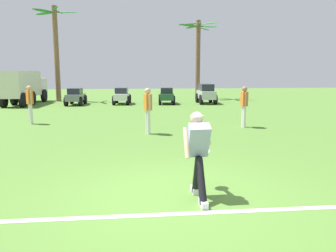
# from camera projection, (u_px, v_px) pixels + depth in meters

# --- Properties ---
(ground_plane) EXTENTS (80.00, 80.00, 0.00)m
(ground_plane) POSITION_uv_depth(u_px,v_px,m) (176.00, 197.00, 5.46)
(ground_plane) COLOR #4E782E
(field_line_paint) EXTENTS (21.76, 0.66, 0.01)m
(field_line_paint) POSITION_uv_depth(u_px,v_px,m) (183.00, 214.00, 4.79)
(field_line_paint) COLOR white
(field_line_paint) RESTS_ON ground_plane
(frisbee_thrower) EXTENTS (0.46, 1.11, 1.41)m
(frisbee_thrower) POSITION_uv_depth(u_px,v_px,m) (198.00, 151.00, 5.31)
(frisbee_thrower) COLOR black
(frisbee_thrower) RESTS_ON ground_plane
(frisbee_in_flight) EXTENTS (0.34, 0.34, 0.09)m
(frisbee_in_flight) POSITION_uv_depth(u_px,v_px,m) (203.00, 150.00, 5.83)
(frisbee_in_flight) COLOR white
(teammate_near_sideline) EXTENTS (0.34, 0.46, 1.56)m
(teammate_near_sideline) POSITION_uv_depth(u_px,v_px,m) (30.00, 101.00, 13.22)
(teammate_near_sideline) COLOR silver
(teammate_near_sideline) RESTS_ON ground_plane
(teammate_midfield) EXTENTS (0.22, 0.50, 1.56)m
(teammate_midfield) POSITION_uv_depth(u_px,v_px,m) (244.00, 103.00, 12.41)
(teammate_midfield) COLOR silver
(teammate_midfield) RESTS_ON ground_plane
(teammate_deep) EXTENTS (0.27, 0.50, 1.56)m
(teammate_deep) POSITION_uv_depth(u_px,v_px,m) (148.00, 106.00, 11.01)
(teammate_deep) COLOR silver
(teammate_deep) RESTS_ON ground_plane
(parked_car_slot_a) EXTENTS (1.23, 2.26, 1.10)m
(parked_car_slot_a) POSITION_uv_depth(u_px,v_px,m) (76.00, 96.00, 21.47)
(parked_car_slot_a) COLOR slate
(parked_car_slot_a) RESTS_ON ground_plane
(parked_car_slot_b) EXTENTS (1.27, 2.27, 1.10)m
(parked_car_slot_b) POSITION_uv_depth(u_px,v_px,m) (122.00, 96.00, 22.11)
(parked_car_slot_b) COLOR silver
(parked_car_slot_b) RESTS_ON ground_plane
(parked_car_slot_c) EXTENTS (1.28, 2.28, 1.10)m
(parked_car_slot_c) POSITION_uv_depth(u_px,v_px,m) (167.00, 96.00, 22.24)
(parked_car_slot_c) COLOR #235133
(parked_car_slot_c) RESTS_ON ground_plane
(parked_car_slot_d) EXTENTS (1.28, 2.45, 1.34)m
(parked_car_slot_d) POSITION_uv_depth(u_px,v_px,m) (206.00, 93.00, 22.56)
(parked_car_slot_d) COLOR #B7BABF
(parked_car_slot_d) RESTS_ON ground_plane
(box_truck) EXTENTS (1.67, 5.96, 2.20)m
(box_truck) POSITION_uv_depth(u_px,v_px,m) (25.00, 86.00, 21.89)
(box_truck) COLOR silver
(box_truck) RESTS_ON ground_plane
(palm_tree_far_left) EXTENTS (3.27, 3.15, 6.85)m
(palm_tree_far_left) POSITION_uv_depth(u_px,v_px,m) (56.00, 48.00, 23.81)
(palm_tree_far_left) COLOR brown
(palm_tree_far_left) RESTS_ON ground_plane
(palm_tree_left_of_centre) EXTENTS (3.31, 3.22, 6.21)m
(palm_tree_left_of_centre) POSITION_uv_depth(u_px,v_px,m) (198.00, 53.00, 26.20)
(palm_tree_left_of_centre) COLOR brown
(palm_tree_left_of_centre) RESTS_ON ground_plane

